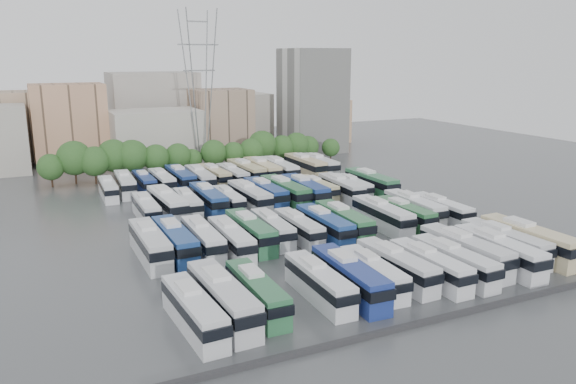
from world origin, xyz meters
name	(u,v)px	position (x,y,z in m)	size (l,w,h in m)	color
ground	(290,226)	(0.00, 0.00, 0.00)	(220.00, 220.00, 0.00)	#424447
parapet	(441,318)	(0.00, -33.00, 0.25)	(56.00, 0.50, 0.50)	#2D2D30
tree_line	(191,153)	(-2.77, 42.18, 4.46)	(65.42, 7.72, 8.45)	black
city_buildings	(139,123)	(-7.46, 71.86, 7.87)	(102.00, 35.00, 20.00)	#9E998E
apartment_tower	(312,101)	(34.00, 58.00, 13.00)	(14.00, 14.00, 26.00)	silver
electricity_pylon	(200,82)	(2.00, 50.00, 18.66)	(9.00, 6.91, 33.83)	slate
bus_r0_s0	(194,311)	(-21.50, -24.80, 1.85)	(3.19, 12.13, 3.77)	silver
bus_r0_s1	(223,298)	(-18.38, -23.72, 2.05)	(3.28, 13.36, 4.17)	silver
bus_r0_s2	(257,292)	(-14.79, -23.37, 1.82)	(2.76, 11.85, 3.70)	#2D6A41
bus_r0_s4	(319,282)	(-8.17, -23.87, 1.82)	(2.86, 11.90, 3.72)	silver
bus_r0_s5	(349,277)	(-4.81, -24.27, 1.98)	(3.35, 12.96, 4.03)	navy
bus_r0_s6	(373,273)	(-1.58, -23.82, 1.71)	(2.99, 11.23, 3.49)	silver
bus_r0_s7	(396,266)	(1.70, -23.42, 1.85)	(3.01, 12.08, 3.77)	silver
bus_r0_s8	(429,266)	(5.03, -24.93, 1.81)	(2.67, 11.76, 3.68)	silver
bus_r0_s9	(454,261)	(8.27, -25.12, 1.85)	(2.94, 12.06, 3.76)	silver
bus_r0_s10	(465,251)	(11.49, -23.38, 2.01)	(3.23, 13.11, 4.09)	silver
bus_r0_s11	(498,252)	(14.94, -25.07, 1.99)	(3.16, 12.96, 4.04)	silver
bus_r0_s12	(505,243)	(18.17, -22.92, 1.92)	(3.10, 12.57, 3.92)	silver
bus_r0_s13	(529,240)	(21.22, -23.85, 2.09)	(3.27, 13.66, 4.27)	beige
bus_r1_s0	(150,244)	(-21.24, -4.92, 2.00)	(2.83, 12.97, 4.07)	silver
bus_r1_s1	(175,241)	(-18.23, -5.02, 2.01)	(2.97, 13.05, 4.09)	navy
bus_r1_s2	(203,239)	(-14.80, -5.51, 1.88)	(2.91, 12.27, 3.83)	silver
bus_r1_s3	(231,239)	(-11.60, -7.09, 1.86)	(2.91, 12.15, 3.79)	silver
bus_r1_s4	(250,231)	(-8.29, -5.29, 1.93)	(2.77, 12.54, 3.93)	#2E6D45
bus_r1_s5	(272,228)	(-4.92, -4.76, 1.74)	(2.99, 11.41, 3.55)	silver
bus_r1_s6	(299,228)	(-1.65, -6.07, 1.75)	(2.56, 11.36, 3.56)	silver
bus_r1_s7	(324,225)	(1.80, -6.98, 1.92)	(2.84, 12.49, 3.91)	navy
bus_r1_s8	(343,221)	(4.96, -6.68, 1.97)	(3.28, 12.90, 4.02)	#2F6E40
bus_r1_s10	(382,215)	(11.57, -6.44, 1.97)	(3.15, 12.84, 4.00)	silver
bus_r1_s11	(404,214)	(15.05, -6.94, 1.83)	(2.81, 11.90, 3.72)	#2E6B3C
bus_r1_s12	(414,208)	(18.25, -5.07, 1.94)	(3.12, 12.67, 3.95)	silver
bus_r1_s13	(441,210)	(21.59, -7.24, 1.81)	(2.59, 11.77, 3.69)	silver
bus_r2_s1	(146,209)	(-18.20, 12.34, 1.76)	(2.65, 11.45, 3.58)	silver
bus_r2_s2	(167,204)	(-14.89, 12.89, 2.06)	(3.52, 13.48, 4.19)	silver
bus_r2_s3	(188,203)	(-11.60, 12.99, 1.73)	(2.93, 11.31, 3.52)	silver
bus_r2_s4	(208,199)	(-8.24, 13.10, 1.98)	(2.93, 12.91, 4.04)	navy
bus_r2_s5	(229,200)	(-4.99, 12.54, 1.66)	(2.57, 10.83, 3.38)	silver
bus_r2_s6	(250,197)	(-1.71, 11.72, 2.00)	(3.08, 13.05, 4.08)	silver
bus_r2_s7	(266,193)	(1.56, 12.78, 1.99)	(3.01, 12.97, 4.06)	navy
bus_r2_s8	(285,192)	(4.74, 11.90, 2.11)	(3.46, 13.79, 4.30)	#2D6B3E
bus_r2_s9	(305,191)	(8.08, 11.21, 2.10)	(3.27, 13.71, 4.28)	navy
bus_r2_s10	(317,188)	(11.42, 13.06, 1.75)	(2.82, 11.43, 3.57)	beige
bus_r2_s11	(341,188)	(14.87, 10.67, 1.95)	(3.24, 12.77, 3.98)	silver
bus_r2_s12	(353,186)	(18.11, 12.03, 1.67)	(2.91, 10.93, 3.40)	silver
bus_r2_s13	(371,183)	(21.62, 11.62, 2.06)	(3.09, 13.41, 4.20)	#2E6B44
bus_r3_s0	(108,189)	(-21.43, 28.75, 1.68)	(2.68, 10.98, 3.43)	silver
bus_r3_s1	(125,184)	(-18.23, 30.67, 1.86)	(3.16, 12.18, 3.79)	silver
bus_r3_s2	(144,182)	(-14.75, 31.01, 1.72)	(2.54, 11.22, 3.51)	navy
bus_r3_s3	(162,181)	(-11.67, 30.25, 1.82)	(2.72, 11.82, 3.70)	silver
bus_r3_s4	(180,178)	(-8.24, 30.25, 1.98)	(2.94, 12.89, 4.03)	navy
bus_r3_s5	(200,179)	(-4.99, 28.59, 1.98)	(3.12, 12.92, 4.03)	silver
bus_r3_s6	(214,176)	(-1.63, 30.25, 1.86)	(3.19, 12.21, 3.80)	#C7B789
bus_r3_s7	(232,176)	(1.60, 29.03, 1.86)	(2.85, 12.11, 3.78)	silver
bus_r3_s8	(246,172)	(4.98, 30.48, 2.05)	(3.57, 13.41, 4.17)	tan
bus_r3_s9	(262,170)	(8.28, 30.29, 2.11)	(3.05, 13.70, 4.29)	beige
bus_r3_s10	(279,169)	(11.63, 29.53, 2.11)	(3.16, 13.72, 4.29)	silver
bus_r3_s12	(305,166)	(18.10, 30.79, 2.10)	(3.31, 13.73, 4.29)	beige
bus_r3_s13	(319,165)	(21.43, 30.69, 2.00)	(3.08, 13.04, 4.08)	silver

